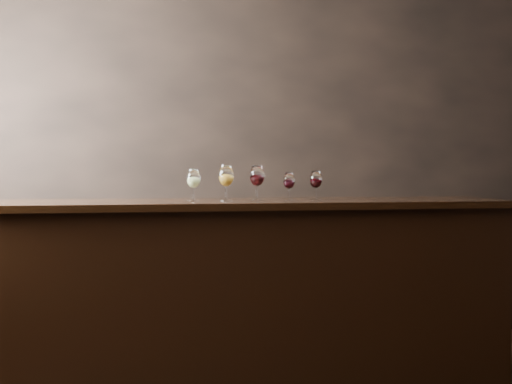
{
  "coord_description": "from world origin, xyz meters",
  "views": [
    {
      "loc": [
        -0.86,
        -3.08,
        1.31
      ],
      "look_at": [
        -0.21,
        1.13,
        1.16
      ],
      "focal_mm": 50.0,
      "sensor_mm": 36.0,
      "label": 1
    }
  ],
  "objects": [
    {
      "name": "room_shell",
      "position": [
        -0.23,
        0.11,
        1.81
      ],
      "size": [
        5.02,
        4.52,
        2.81
      ],
      "color": "black",
      "rests_on": "ground"
    },
    {
      "name": "bar_counter",
      "position": [
        -0.25,
        1.13,
        0.54
      ],
      "size": [
        3.07,
        0.73,
        1.07
      ],
      "primitive_type": "cube",
      "rotation": [
        0.0,
        0.0,
        0.02
      ],
      "color": "black",
      "rests_on": "ground"
    },
    {
      "name": "bar_top",
      "position": [
        -0.25,
        1.13,
        1.09
      ],
      "size": [
        3.18,
        0.81,
        0.04
      ],
      "primitive_type": "cube",
      "rotation": [
        0.0,
        0.0,
        0.02
      ],
      "color": "black",
      "rests_on": "bar_counter"
    },
    {
      "name": "back_bar_shelf",
      "position": [
        -0.13,
        2.03,
        0.5
      ],
      "size": [
        2.77,
        0.4,
        1.0
      ],
      "primitive_type": "cube",
      "color": "black",
      "rests_on": "ground"
    },
    {
      "name": "glass_white",
      "position": [
        -0.58,
        1.11,
        1.24
      ],
      "size": [
        0.08,
        0.08,
        0.19
      ],
      "color": "white",
      "rests_on": "bar_top"
    },
    {
      "name": "glass_amber",
      "position": [
        -0.39,
        1.13,
        1.25
      ],
      "size": [
        0.09,
        0.09,
        0.21
      ],
      "color": "white",
      "rests_on": "bar_top"
    },
    {
      "name": "glass_red_a",
      "position": [
        -0.2,
        1.15,
        1.25
      ],
      "size": [
        0.09,
        0.09,
        0.21
      ],
      "color": "white",
      "rests_on": "bar_top"
    },
    {
      "name": "glass_red_b",
      "position": [
        -0.0,
        1.14,
        1.23
      ],
      "size": [
        0.07,
        0.07,
        0.17
      ],
      "color": "white",
      "rests_on": "bar_top"
    },
    {
      "name": "glass_red_c",
      "position": [
        0.16,
        1.14,
        1.23
      ],
      "size": [
        0.08,
        0.08,
        0.18
      ],
      "color": "white",
      "rests_on": "bar_top"
    }
  ]
}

